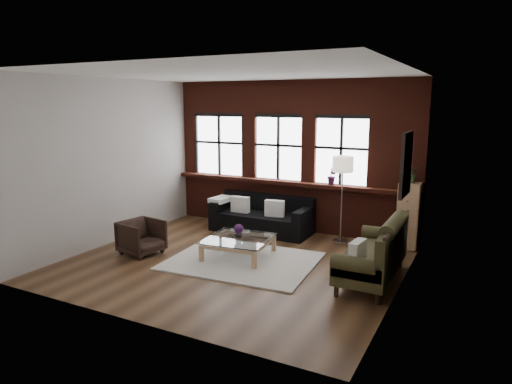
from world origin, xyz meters
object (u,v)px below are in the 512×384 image
at_px(dark_sofa, 261,214).
at_px(armchair, 142,237).
at_px(drawer_chest, 409,216).
at_px(vintage_settee, 372,249).
at_px(coffee_table, 239,248).
at_px(vase, 239,234).
at_px(floor_lamp, 342,196).

xyz_separation_m(dark_sofa, armchair, (-1.30, -2.29, -0.07)).
bearing_deg(drawer_chest, vintage_settee, -96.40).
height_order(armchair, coffee_table, armchair).
bearing_deg(vase, vintage_settee, 0.27).
distance_m(vintage_settee, coffee_table, 2.39).
bearing_deg(dark_sofa, floor_lamp, 3.22).
bearing_deg(dark_sofa, vase, -77.15).
distance_m(dark_sofa, armchair, 2.64).
height_order(vintage_settee, drawer_chest, drawer_chest).
relative_size(dark_sofa, floor_lamp, 1.15).
distance_m(armchair, drawer_chest, 5.01).
bearing_deg(coffee_table, drawer_chest, 37.20).
relative_size(dark_sofa, drawer_chest, 1.70).
bearing_deg(vase, dark_sofa, 102.85).
bearing_deg(drawer_chest, armchair, -148.56).
bearing_deg(floor_lamp, dark_sofa, -176.78).
relative_size(armchair, drawer_chest, 0.55).
bearing_deg(vintage_settee, armchair, -170.80).
height_order(dark_sofa, vase, dark_sofa).
relative_size(vase, floor_lamp, 0.07).
bearing_deg(coffee_table, dark_sofa, 102.85).
xyz_separation_m(dark_sofa, vase, (0.38, -1.65, 0.04)).
relative_size(armchair, vase, 5.08).
height_order(vase, drawer_chest, drawer_chest).
relative_size(vase, drawer_chest, 0.11).
distance_m(dark_sofa, vintage_settee, 3.20).
bearing_deg(dark_sofa, drawer_chest, 6.01).
bearing_deg(vintage_settee, floor_lamp, 120.59).
distance_m(dark_sofa, coffee_table, 1.71).
bearing_deg(floor_lamp, drawer_chest, 9.82).
xyz_separation_m(vintage_settee, drawer_chest, (0.22, 1.95, 0.12)).
bearing_deg(vintage_settee, drawer_chest, 83.60).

